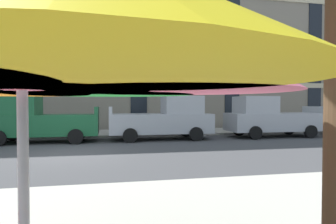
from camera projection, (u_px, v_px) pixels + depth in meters
ground_plane at (68, 155)px, 10.30m from camera, size 120.00×120.00×0.00m
sidewalk_far at (85, 134)px, 16.96m from camera, size 56.00×3.60×0.12m
apartment_building at (92, 31)px, 24.77m from camera, size 40.46×12.08×16.00m
pickup_green at (37, 120)px, 13.53m from camera, size 5.10×2.12×2.20m
pickup_silver_midblock at (165, 119)px, 14.71m from camera, size 5.10×2.12×2.20m
pickup_silver_downstreet at (270, 118)px, 15.85m from camera, size 5.10×2.12×2.20m
patio_umbrella at (22, 49)px, 1.61m from camera, size 3.21×2.98×2.40m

